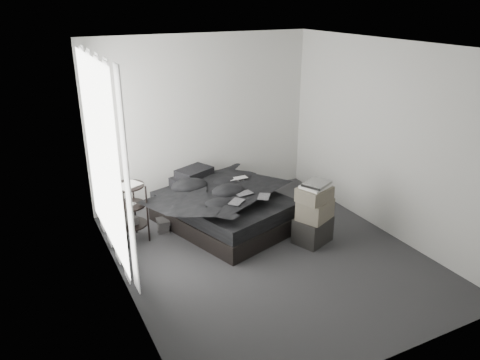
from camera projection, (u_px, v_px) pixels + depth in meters
name	position (u px, v px, depth m)	size (l,w,h in m)	color
floor	(268.00, 255.00, 6.01)	(3.60, 4.20, 0.01)	#2E2E31
ceiling	(273.00, 46.00, 5.05)	(3.60, 4.20, 0.01)	white
wall_back	(202.00, 120.00, 7.28)	(3.60, 0.01, 2.60)	silver
wall_front	(401.00, 235.00, 3.79)	(3.60, 0.01, 2.60)	silver
wall_left	(118.00, 185.00, 4.78)	(0.01, 4.20, 2.60)	silver
wall_right	(386.00, 139.00, 6.29)	(0.01, 4.20, 2.60)	silver
window_left	(102.00, 155.00, 5.52)	(0.02, 2.00, 2.30)	white
curtain_left	(107.00, 160.00, 5.56)	(0.06, 2.12, 2.48)	white
bed	(225.00, 217.00, 6.75)	(1.38, 1.82, 0.25)	black
mattress	(224.00, 203.00, 6.67)	(1.32, 1.77, 0.19)	black
duvet	(226.00, 191.00, 6.57)	(1.34, 1.55, 0.21)	black
pillow_lower	(191.00, 180.00, 7.06)	(0.55, 0.37, 0.12)	black
pillow_upper	(194.00, 172.00, 7.04)	(0.51, 0.35, 0.11)	black
laptop	(239.00, 175.00, 6.80)	(0.29, 0.19, 0.02)	silver
comic_a	(237.00, 197.00, 6.09)	(0.23, 0.15, 0.01)	black
comic_b	(244.00, 188.00, 6.35)	(0.23, 0.15, 0.01)	black
comic_c	(264.00, 191.00, 6.24)	(0.23, 0.15, 0.01)	black
side_stand	(130.00, 214.00, 6.21)	(0.44, 0.44, 0.80)	black
papers	(129.00, 185.00, 6.06)	(0.31, 0.23, 0.02)	white
floor_books	(163.00, 225.00, 6.60)	(0.16, 0.22, 0.16)	black
box_lower	(313.00, 230.00, 6.27)	(0.47, 0.37, 0.35)	black
box_mid	(315.00, 209.00, 6.16)	(0.44, 0.35, 0.26)	#635C4E
box_upper	(314.00, 194.00, 6.07)	(0.42, 0.34, 0.18)	#635C4E
art_book_white	(315.00, 186.00, 6.04)	(0.36, 0.28, 0.04)	silver
art_book_snake	(317.00, 184.00, 6.03)	(0.35, 0.27, 0.03)	silver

